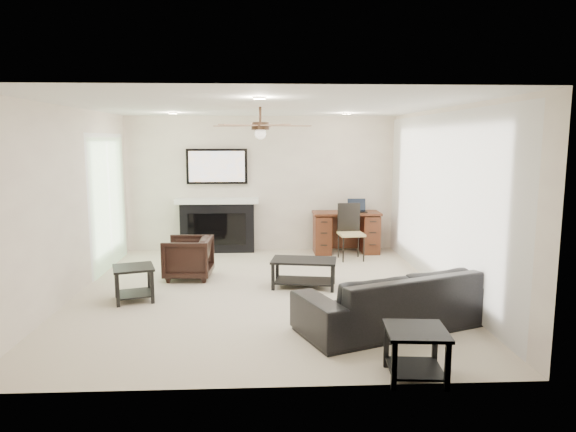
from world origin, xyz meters
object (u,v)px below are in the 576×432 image
at_px(fireplace_unit, 217,201).
at_px(desk, 346,232).
at_px(coffee_table, 304,273).
at_px(sofa, 396,299).
at_px(armchair, 188,258).

xyz_separation_m(fireplace_unit, desk, (2.37, -0.19, -0.57)).
bearing_deg(coffee_table, sofa, -50.79).
relative_size(coffee_table, fireplace_unit, 0.47).
height_order(sofa, desk, desk).
distance_m(coffee_table, desk, 2.39).
bearing_deg(fireplace_unit, armchair, -98.88).
bearing_deg(armchair, fireplace_unit, 173.86).
bearing_deg(desk, fireplace_unit, 175.35).
bearing_deg(sofa, desk, -112.21).
distance_m(sofa, armchair, 3.37).
relative_size(sofa, fireplace_unit, 1.16).
height_order(sofa, coffee_table, sofa).
height_order(coffee_table, fireplace_unit, fireplace_unit).
relative_size(armchair, desk, 0.57).
xyz_separation_m(armchair, desk, (2.65, 1.63, 0.07)).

